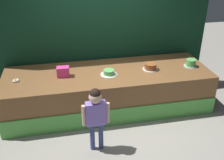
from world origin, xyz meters
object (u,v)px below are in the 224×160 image
object	(u,v)px
cake_left	(109,73)
child_figure	(96,112)
pink_box	(63,72)
donut	(16,81)
cake_center	(150,67)
cake_right	(191,63)

from	to	relation	value
cake_left	child_figure	bearing A→B (deg)	-110.99
pink_box	donut	xyz separation A→B (m)	(-0.83, -0.04, -0.07)
cake_center	donut	bearing A→B (deg)	179.98
child_figure	cake_center	size ratio (longest dim) A/B	3.67
pink_box	cake_left	xyz separation A→B (m)	(0.83, -0.10, -0.05)
cake_left	cake_center	bearing A→B (deg)	4.27
cake_left	cake_right	bearing A→B (deg)	1.50
pink_box	donut	world-z (taller)	pink_box
cake_center	cake_right	size ratio (longest dim) A/B	1.15
cake_center	cake_right	bearing A→B (deg)	-1.28
donut	cake_left	bearing A→B (deg)	-2.17
donut	cake_left	world-z (taller)	cake_left
donut	cake_right	bearing A→B (deg)	-0.34
cake_left	pink_box	bearing A→B (deg)	173.03
child_figure	cake_left	xyz separation A→B (m)	(0.40, 1.05, 0.11)
pink_box	cake_right	xyz separation A→B (m)	(2.49, -0.06, -0.02)
donut	cake_right	size ratio (longest dim) A/B	0.43
cake_left	cake_center	xyz separation A→B (m)	(0.83, 0.06, 0.02)
donut	cake_center	distance (m)	2.49
pink_box	cake_left	world-z (taller)	pink_box
child_figure	cake_left	bearing A→B (deg)	69.01
child_figure	pink_box	size ratio (longest dim) A/B	4.94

